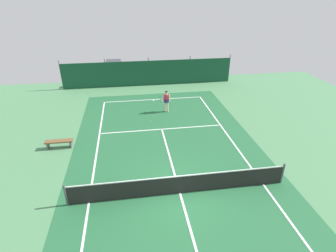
{
  "coord_description": "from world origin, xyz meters",
  "views": [
    {
      "loc": [
        -2.01,
        -9.42,
        8.44
      ],
      "look_at": [
        0.22,
        5.1,
        0.9
      ],
      "focal_mm": 28.6,
      "sensor_mm": 36.0,
      "label": 1
    }
  ],
  "objects_px": {
    "tennis_ball_near_player": "(150,121)",
    "courtside_bench": "(59,142)",
    "tennis_net": "(180,184)",
    "tennis_player": "(166,100)",
    "parked_car": "(114,69)"
  },
  "relations": [
    {
      "from": "parked_car",
      "to": "tennis_ball_near_player",
      "type": "bearing_deg",
      "value": 103.83
    },
    {
      "from": "courtside_bench",
      "to": "tennis_net",
      "type": "bearing_deg",
      "value": -38.41
    },
    {
      "from": "tennis_net",
      "to": "tennis_player",
      "type": "relative_size",
      "value": 6.17
    },
    {
      "from": "tennis_ball_near_player",
      "to": "courtside_bench",
      "type": "relative_size",
      "value": 0.04
    },
    {
      "from": "tennis_ball_near_player",
      "to": "courtside_bench",
      "type": "distance_m",
      "value": 6.28
    },
    {
      "from": "tennis_ball_near_player",
      "to": "courtside_bench",
      "type": "bearing_deg",
      "value": -154.42
    },
    {
      "from": "tennis_net",
      "to": "tennis_ball_near_player",
      "type": "height_order",
      "value": "tennis_net"
    },
    {
      "from": "tennis_net",
      "to": "parked_car",
      "type": "relative_size",
      "value": 2.4
    },
    {
      "from": "tennis_net",
      "to": "tennis_player",
      "type": "distance_m",
      "value": 9.3
    },
    {
      "from": "tennis_player",
      "to": "tennis_net",
      "type": "bearing_deg",
      "value": 115.43
    },
    {
      "from": "tennis_player",
      "to": "parked_car",
      "type": "height_order",
      "value": "parked_car"
    },
    {
      "from": "tennis_net",
      "to": "tennis_ball_near_player",
      "type": "bearing_deg",
      "value": 94.84
    },
    {
      "from": "tennis_net",
      "to": "parked_car",
      "type": "xyz_separation_m",
      "value": [
        -3.45,
        19.28,
        0.33
      ]
    },
    {
      "from": "tennis_player",
      "to": "parked_car",
      "type": "xyz_separation_m",
      "value": [
        -4.18,
        10.03,
        -0.12
      ]
    },
    {
      "from": "tennis_net",
      "to": "parked_car",
      "type": "bearing_deg",
      "value": 100.13
    }
  ]
}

